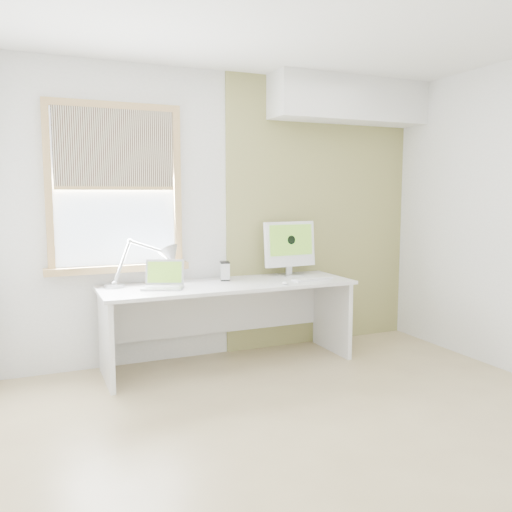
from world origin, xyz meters
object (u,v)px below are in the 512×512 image
desk (226,304)px  external_drive (225,271)px  laptop (164,281)px  imac (290,245)px  desk_lamp (161,260)px

desk → external_drive: external_drive is taller
laptop → imac: (1.26, 0.18, 0.23)m
desk_lamp → laptop: desk_lamp is taller
desk_lamp → external_drive: (0.57, -0.03, -0.13)m
desk → external_drive: bearing=76.2°
imac → desk: bearing=-169.0°
desk → external_drive: 0.30m
laptop → external_drive: size_ratio=2.36×
desk_lamp → imac: imac is taller
desk → desk_lamp: desk_lamp is taller
desk_lamp → laptop: size_ratio=1.81×
external_drive → imac: imac is taller
external_drive → imac: bearing=1.8°
desk_lamp → external_drive: 0.59m
desk → imac: 0.85m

